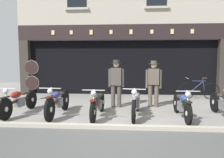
% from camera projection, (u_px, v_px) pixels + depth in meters
% --- Properties ---
extents(ground, '(21.80, 22.00, 0.18)m').
position_uv_depth(ground, '(111.00, 148.00, 4.30)').
color(ground, gray).
extents(shop_facade, '(10.10, 4.42, 6.32)m').
position_uv_depth(shop_facade, '(122.00, 59.00, 12.07)').
color(shop_facade, black).
rests_on(shop_facade, ground).
extents(motorcycle_far_left, '(0.62, 2.08, 0.91)m').
position_uv_depth(motorcycle_far_left, '(19.00, 101.00, 6.76)').
color(motorcycle_far_left, black).
rests_on(motorcycle_far_left, ground).
extents(motorcycle_left, '(0.62, 2.07, 0.93)m').
position_uv_depth(motorcycle_left, '(58.00, 101.00, 6.60)').
color(motorcycle_left, black).
rests_on(motorcycle_left, ground).
extents(motorcycle_center_left, '(0.62, 1.96, 0.90)m').
position_uv_depth(motorcycle_center_left, '(98.00, 103.00, 6.42)').
color(motorcycle_center_left, black).
rests_on(motorcycle_center_left, ground).
extents(motorcycle_center, '(0.62, 2.05, 0.92)m').
position_uv_depth(motorcycle_center, '(136.00, 102.00, 6.47)').
color(motorcycle_center, black).
rests_on(motorcycle_center, ground).
extents(motorcycle_center_right, '(0.62, 1.94, 0.89)m').
position_uv_depth(motorcycle_center_right, '(182.00, 104.00, 6.28)').
color(motorcycle_center_right, black).
rests_on(motorcycle_center_right, ground).
extents(motorcycle_right, '(0.62, 2.10, 0.92)m').
position_uv_depth(motorcycle_right, '(224.00, 104.00, 6.28)').
color(motorcycle_right, black).
rests_on(motorcycle_right, ground).
extents(salesman_left, '(0.56, 0.35, 1.69)m').
position_uv_depth(salesman_left, '(116.00, 81.00, 7.68)').
color(salesman_left, '#47423D').
rests_on(salesman_left, ground).
extents(shopkeeper_center, '(0.55, 0.35, 1.66)m').
position_uv_depth(shopkeeper_center, '(154.00, 81.00, 7.73)').
color(shopkeeper_center, brown).
rests_on(shopkeeper_center, ground).
extents(tyre_sign_pole, '(0.58, 0.06, 1.71)m').
position_uv_depth(tyre_sign_pole, '(32.00, 76.00, 8.97)').
color(tyre_sign_pole, '#232328').
rests_on(tyre_sign_pole, ground).
extents(advert_board_near, '(0.82, 0.03, 1.08)m').
position_uv_depth(advert_board_near, '(154.00, 59.00, 10.36)').
color(advert_board_near, silver).
extents(advert_board_far, '(0.82, 0.03, 1.00)m').
position_uv_depth(advert_board_far, '(177.00, 60.00, 10.28)').
color(advert_board_far, silver).
extents(leaning_bicycle, '(1.75, 0.50, 0.95)m').
position_uv_depth(leaning_bicycle, '(199.00, 90.00, 9.29)').
color(leaning_bicycle, black).
rests_on(leaning_bicycle, ground).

